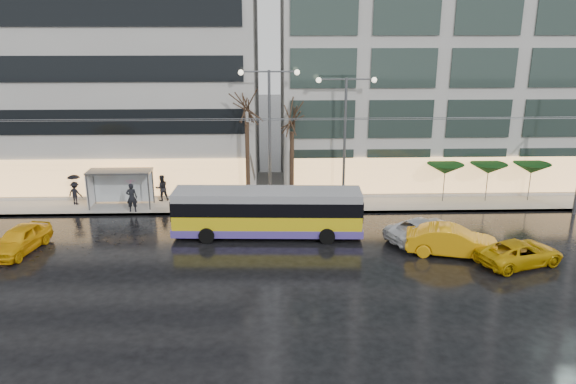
{
  "coord_description": "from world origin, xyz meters",
  "views": [
    {
      "loc": [
        2.1,
        -25.78,
        12.28
      ],
      "look_at": [
        3.04,
        5.0,
        2.76
      ],
      "focal_mm": 35.0,
      "sensor_mm": 36.0,
      "label": 1
    }
  ],
  "objects_px": {
    "street_lamp_near": "(269,119)",
    "taxi_a": "(20,239)",
    "bus_shelter": "(115,180)",
    "trolleybus": "(267,214)"
  },
  "relations": [
    {
      "from": "street_lamp_near",
      "to": "taxi_a",
      "type": "xyz_separation_m",
      "value": [
        -13.71,
        -7.6,
        -5.26
      ]
    },
    {
      "from": "trolleybus",
      "to": "bus_shelter",
      "type": "distance_m",
      "value": 11.64
    },
    {
      "from": "trolleybus",
      "to": "bus_shelter",
      "type": "height_order",
      "value": "trolleybus"
    },
    {
      "from": "street_lamp_near",
      "to": "taxi_a",
      "type": "height_order",
      "value": "street_lamp_near"
    },
    {
      "from": "bus_shelter",
      "to": "street_lamp_near",
      "type": "relative_size",
      "value": 0.47
    },
    {
      "from": "trolleybus",
      "to": "taxi_a",
      "type": "height_order",
      "value": "trolleybus"
    },
    {
      "from": "bus_shelter",
      "to": "street_lamp_near",
      "type": "distance_m",
      "value": 11.14
    },
    {
      "from": "trolleybus",
      "to": "street_lamp_near",
      "type": "relative_size",
      "value": 1.22
    },
    {
      "from": "bus_shelter",
      "to": "taxi_a",
      "type": "bearing_deg",
      "value": -113.97
    },
    {
      "from": "taxi_a",
      "to": "street_lamp_near",
      "type": "bearing_deg",
      "value": 39.55
    }
  ]
}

